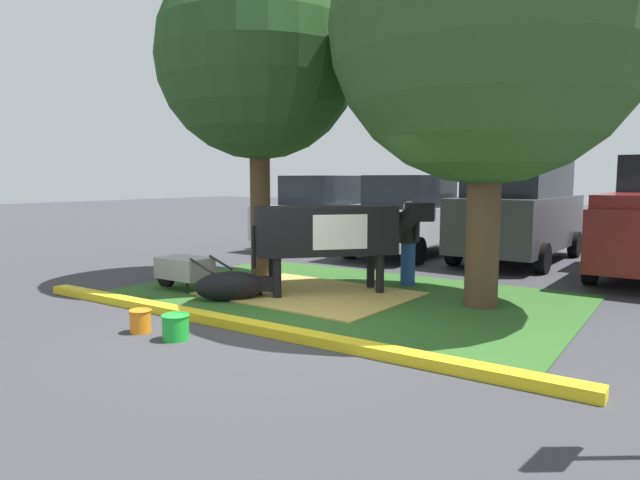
# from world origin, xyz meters

# --- Properties ---
(ground_plane) EXTENTS (80.00, 80.00, 0.00)m
(ground_plane) POSITION_xyz_m (0.00, 0.00, 0.00)
(ground_plane) COLOR #38383D
(grass_island) EXTENTS (7.19, 4.69, 0.02)m
(grass_island) POSITION_xyz_m (-0.43, 2.09, 0.01)
(grass_island) COLOR #2D5B23
(grass_island) RESTS_ON ground
(curb_yellow) EXTENTS (8.39, 0.24, 0.12)m
(curb_yellow) POSITION_xyz_m (-0.43, -0.40, 0.06)
(curb_yellow) COLOR yellow
(curb_yellow) RESTS_ON ground
(hay_bedding) EXTENTS (3.30, 2.54, 0.04)m
(hay_bedding) POSITION_xyz_m (-0.94, 1.80, 0.03)
(hay_bedding) COLOR tan
(hay_bedding) RESTS_ON ground
(shade_tree_left) EXTENTS (3.76, 3.76, 6.05)m
(shade_tree_left) POSITION_xyz_m (-2.54, 2.44, 4.15)
(shade_tree_left) COLOR #4C3823
(shade_tree_left) RESTS_ON ground
(shade_tree_right) EXTENTS (4.64, 4.64, 6.48)m
(shade_tree_right) POSITION_xyz_m (1.69, 2.55, 4.14)
(shade_tree_right) COLOR #4C3823
(shade_tree_right) RESTS_ON ground
(cow_holstein) EXTENTS (2.41, 2.55, 1.52)m
(cow_holstein) POSITION_xyz_m (-0.68, 2.08, 1.07)
(cow_holstein) COLOR black
(cow_holstein) RESTS_ON ground
(calf_lying) EXTENTS (1.15, 1.16, 0.48)m
(calf_lying) POSITION_xyz_m (-1.70, 0.75, 0.24)
(calf_lying) COLOR black
(calf_lying) RESTS_ON ground
(person_handler) EXTENTS (0.50, 0.34, 1.54)m
(person_handler) POSITION_xyz_m (0.05, 3.47, 0.82)
(person_handler) COLOR #23478C
(person_handler) RESTS_ON ground
(wheelbarrow) EXTENTS (1.60, 0.61, 0.63)m
(wheelbarrow) POSITION_xyz_m (-2.99, 0.91, 0.39)
(wheelbarrow) COLOR gray
(wheelbarrow) RESTS_ON ground
(bucket_orange) EXTENTS (0.28, 0.28, 0.29)m
(bucket_orange) POSITION_xyz_m (-1.41, -1.24, 0.15)
(bucket_orange) COLOR orange
(bucket_orange) RESTS_ON ground
(bucket_green) EXTENTS (0.34, 0.34, 0.31)m
(bucket_green) POSITION_xyz_m (-0.79, -1.21, 0.16)
(bucket_green) COLOR green
(bucket_green) RESTS_ON ground
(sedan_silver) EXTENTS (2.13, 4.46, 2.02)m
(sedan_silver) POSITION_xyz_m (-4.44, 7.47, 0.98)
(sedan_silver) COLOR silver
(sedan_silver) RESTS_ON ground
(hatchback_white) EXTENTS (2.13, 4.46, 2.02)m
(hatchback_white) POSITION_xyz_m (-1.72, 7.31, 0.98)
(hatchback_white) COLOR silver
(hatchback_white) RESTS_ON ground
(suv_dark_grey) EXTENTS (2.24, 4.66, 2.52)m
(suv_dark_grey) POSITION_xyz_m (0.86, 7.73, 1.27)
(suv_dark_grey) COLOR #3D3D42
(suv_dark_grey) RESTS_ON ground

